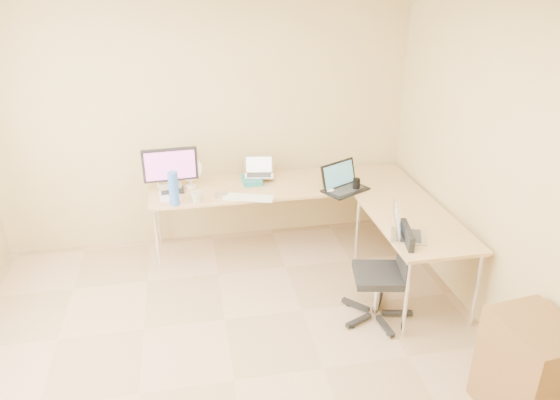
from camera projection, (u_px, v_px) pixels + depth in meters
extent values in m
plane|color=tan|center=(234.00, 381.00, 3.75)|extent=(4.50, 4.50, 0.00)
plane|color=tan|center=(205.00, 122.00, 5.22)|extent=(4.50, 0.00, 4.50)
plane|color=tan|center=(530.00, 195.00, 3.57)|extent=(0.00, 4.50, 4.50)
cube|color=tan|center=(283.00, 216.00, 5.37)|extent=(2.65, 0.70, 0.73)
cube|color=tan|center=(411.00, 255.00, 4.65)|extent=(0.70, 1.30, 0.73)
cube|color=black|center=(171.00, 170.00, 4.95)|extent=(0.53, 0.20, 0.45)
cube|color=teal|center=(252.00, 180.00, 5.25)|extent=(0.19, 0.26, 0.04)
cube|color=#B6B6B6|center=(259.00, 167.00, 5.25)|extent=(0.33, 0.27, 0.19)
cube|color=black|center=(346.00, 178.00, 5.00)|extent=(0.53, 0.48, 0.27)
cube|color=white|center=(249.00, 197.00, 4.88)|extent=(0.48, 0.29, 0.02)
ellipsoid|color=silver|center=(329.00, 190.00, 5.01)|extent=(0.11, 0.07, 0.04)
imported|color=beige|center=(197.00, 198.00, 4.78)|extent=(0.13, 0.13, 0.10)
cylinder|color=silver|center=(222.00, 195.00, 4.93)|extent=(0.15, 0.15, 0.03)
cylinder|color=blue|center=(174.00, 189.00, 4.70)|extent=(0.12, 0.12, 0.32)
cube|color=white|center=(170.00, 195.00, 4.95)|extent=(0.22, 0.29, 0.01)
cube|color=beige|center=(169.00, 185.00, 5.09)|extent=(0.24, 0.19, 0.08)
cylinder|color=white|center=(190.00, 173.00, 5.07)|extent=(0.24, 0.24, 0.30)
cylinder|color=black|center=(356.00, 184.00, 5.04)|extent=(0.08, 0.08, 0.12)
cube|color=#B5B8C3|center=(410.00, 225.00, 4.16)|extent=(0.40, 0.37, 0.22)
cube|color=black|center=(379.00, 266.00, 4.23)|extent=(0.61, 0.61, 0.86)
cube|color=brown|center=(529.00, 372.00, 3.33)|extent=(0.50, 0.59, 0.75)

